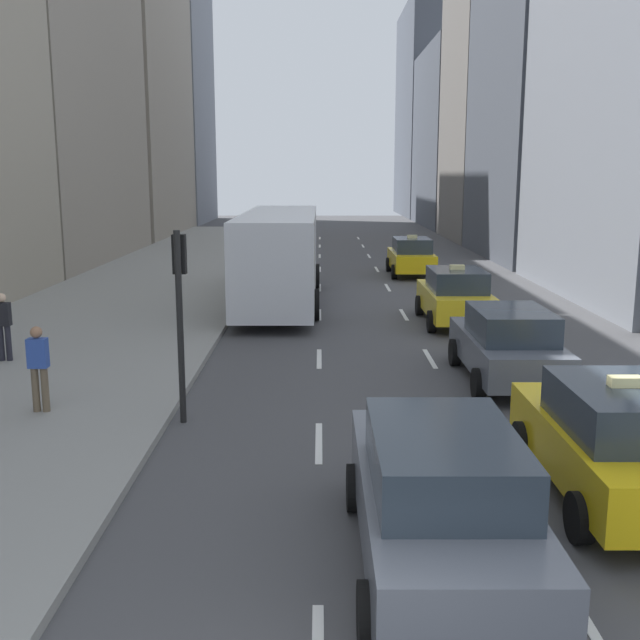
% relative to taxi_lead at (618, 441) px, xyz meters
% --- Properties ---
extents(sidewalk_left, '(8.00, 66.00, 0.15)m').
position_rel_taxi_lead_xyz_m(sidewalk_left, '(-11.00, 21.27, -0.81)').
color(sidewalk_left, gray).
rests_on(sidewalk_left, ground).
extents(lane_markings, '(5.72, 56.00, 0.01)m').
position_rel_taxi_lead_xyz_m(lane_markings, '(-1.40, 17.27, -0.87)').
color(lane_markings, white).
rests_on(lane_markings, ground).
extents(building_row_left, '(6.00, 74.42, 32.16)m').
position_rel_taxi_lead_xyz_m(building_row_left, '(-18.00, 34.75, 13.09)').
color(building_row_left, slate).
rests_on(building_row_left, ground).
extents(building_row_right, '(6.00, 90.32, 31.26)m').
position_rel_taxi_lead_xyz_m(building_row_right, '(8.00, 34.10, 12.41)').
color(building_row_right, gray).
rests_on(building_row_right, ground).
extents(taxi_lead, '(2.02, 4.40, 1.87)m').
position_rel_taxi_lead_xyz_m(taxi_lead, '(0.00, 0.00, 0.00)').
color(taxi_lead, yellow).
rests_on(taxi_lead, ground).
extents(taxi_second, '(2.02, 4.40, 1.87)m').
position_rel_taxi_lead_xyz_m(taxi_second, '(0.00, 24.07, 0.00)').
color(taxi_second, yellow).
rests_on(taxi_second, ground).
extents(taxi_third, '(2.02, 4.40, 1.87)m').
position_rel_taxi_lead_xyz_m(taxi_third, '(0.00, 12.76, 0.00)').
color(taxi_third, yellow).
rests_on(taxi_third, ground).
extents(sedan_black_near, '(2.02, 4.88, 1.80)m').
position_rel_taxi_lead_xyz_m(sedan_black_near, '(-2.80, -1.97, 0.03)').
color(sedan_black_near, '#565B66').
rests_on(sedan_black_near, ground).
extents(sedan_silver_behind, '(2.02, 4.47, 1.69)m').
position_rel_taxi_lead_xyz_m(sedan_silver_behind, '(0.00, 6.15, -0.02)').
color(sedan_silver_behind, '#565B66').
rests_on(sedan_silver_behind, ground).
extents(city_bus, '(2.80, 11.61, 3.25)m').
position_rel_taxi_lead_xyz_m(city_bus, '(-5.61, 16.59, 0.91)').
color(city_bus, silver).
rests_on(city_bus, ground).
extents(pedestrian_mid_block, '(0.36, 0.22, 1.65)m').
position_rel_taxi_lead_xyz_m(pedestrian_mid_block, '(-9.48, 3.57, 0.19)').
color(pedestrian_mid_block, brown).
rests_on(pedestrian_mid_block, sidewalk_left).
extents(pedestrian_far_walking, '(0.36, 0.22, 1.65)m').
position_rel_taxi_lead_xyz_m(pedestrian_far_walking, '(-11.79, 7.51, 0.19)').
color(pedestrian_far_walking, '#23232D').
rests_on(pedestrian_far_walking, sidewalk_left).
extents(traffic_light_pole, '(0.24, 0.42, 3.60)m').
position_rel_taxi_lead_xyz_m(traffic_light_pole, '(-6.75, 3.46, 1.53)').
color(traffic_light_pole, black).
rests_on(traffic_light_pole, ground).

